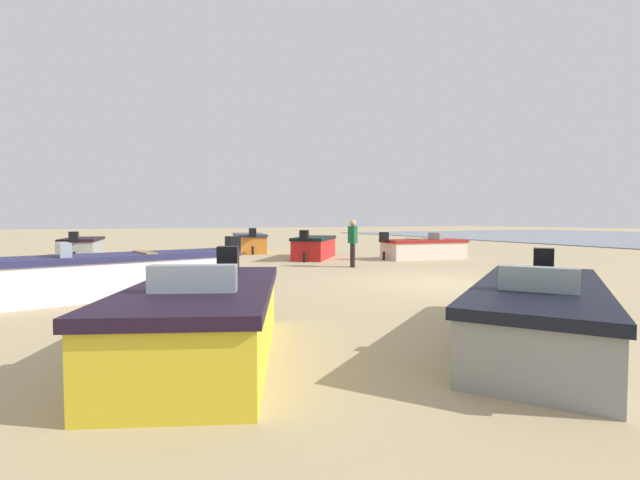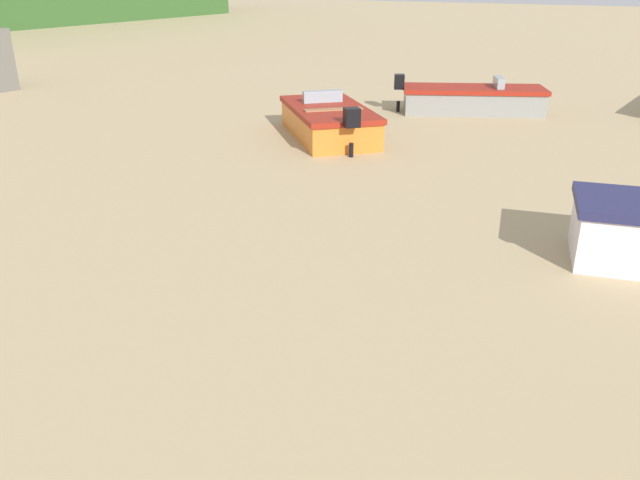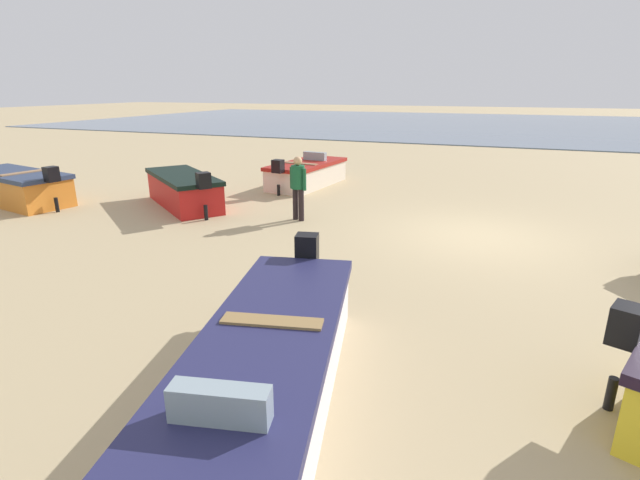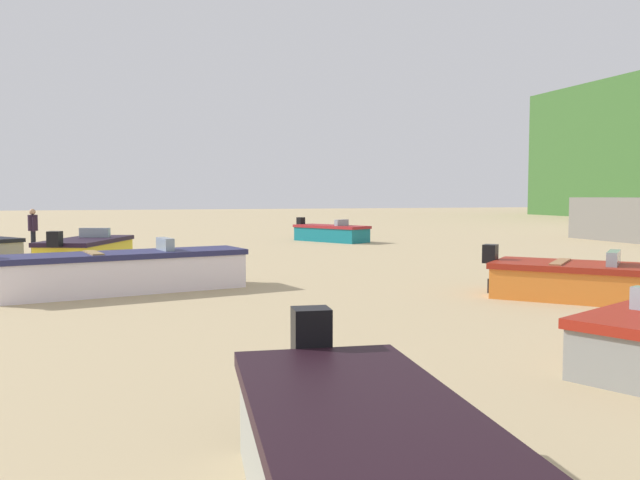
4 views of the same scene
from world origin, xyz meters
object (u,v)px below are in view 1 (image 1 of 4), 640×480
Objects in this scene: boat_red_2 at (315,247)px; boat_white_3 at (114,274)px; beach_walker_foreground at (353,239)px; boat_grey_4 at (539,313)px; boat_cream_9 at (423,249)px; boat_grey_8 at (83,247)px; boat_orange_6 at (249,243)px; boat_yellow_1 at (205,319)px.

boat_white_3 is (-6.51, 7.56, -0.01)m from boat_red_2.
beach_walker_foreground reaches higher than boat_red_2.
boat_grey_4 is 1.15× the size of boat_cream_9.
beach_walker_foreground is (-1.56, 4.21, 0.53)m from boat_cream_9.
boat_grey_4 is (-12.80, 2.53, -0.05)m from boat_red_2.
boat_grey_4 is 12.54m from boat_cream_9.
boat_orange_6 is at bearing 5.60° from boat_grey_8.
boat_grey_4 is 18.65m from boat_grey_8.
boat_grey_4 is at bearing -25.27° from boat_cream_9.
boat_red_2 is 0.81× the size of boat_grey_4.
boat_red_2 is at bearing -62.28° from boat_white_3.
boat_orange_6 reaches higher than boat_grey_4.
boat_red_2 is 10.07m from boat_grey_8.
boat_white_3 is at bearing -102.84° from boat_red_2.
boat_red_2 is 4.52m from boat_cream_9.
boat_cream_9 is (10.70, -6.54, 0.01)m from boat_grey_4.
boat_cream_9 is at bearing -50.19° from beach_walker_foreground.
boat_grey_8 is 1.01× the size of boat_cream_9.
boat_orange_6 is at bearing 28.22° from beach_walker_foreground.
boat_cream_9 is at bearing 8.77° from boat_red_2.
boat_orange_6 is (16.28, -5.05, 0.02)m from boat_yellow_1.
boat_white_3 is 7.90m from beach_walker_foreground.
boat_cream_9 is at bearing -22.35° from boat_grey_8.
boat_white_3 is at bearing -57.70° from boat_yellow_1.
boat_white_3 reaches higher than boat_grey_4.
boat_yellow_1 is 10.13m from beach_walker_foreground.
boat_red_2 is 0.93× the size of boat_cream_9.
boat_yellow_1 is at bearing -83.15° from boat_red_2.
beach_walker_foreground reaches higher than boat_cream_9.
boat_yellow_1 is at bearing 178.33° from boat_white_3.
beach_walker_foreground is at bearing -107.89° from boat_yellow_1.
boat_orange_6 is at bearing -40.33° from boat_grey_4.
boat_grey_8 reaches higher than boat_grey_4.
boat_yellow_1 is 1.04× the size of boat_cream_9.
boat_yellow_1 is at bearing 35.65° from boat_grey_4.
beach_walker_foreground is at bearing -81.83° from boat_white_3.
boat_orange_6 is 1.09× the size of boat_grey_8.
boat_yellow_1 is 14.16m from boat_cream_9.
boat_white_3 is 1.49× the size of boat_grey_8.
beach_walker_foreground is (-8.40, -1.29, 0.48)m from boat_orange_6.
boat_red_2 is 13.04m from boat_grey_4.
boat_red_2 is (11.54, -6.55, 0.01)m from boat_yellow_1.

